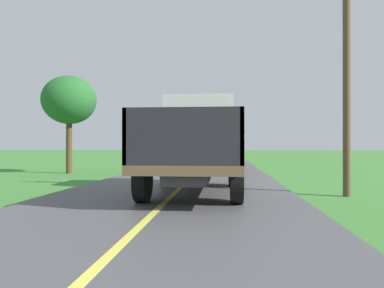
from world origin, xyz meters
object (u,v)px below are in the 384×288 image
at_px(banana_truck_far, 214,143).
at_px(utility_pole_roadside, 347,51).
at_px(banana_truck_near, 197,142).
at_px(roadside_tree_near_left, 69,101).

distance_m(banana_truck_far, utility_pole_roadside, 11.41).
bearing_deg(banana_truck_near, banana_truck_far, 89.02).
height_order(banana_truck_near, banana_truck_far, same).
bearing_deg(utility_pole_roadside, roadside_tree_near_left, 147.15).
xyz_separation_m(utility_pole_roadside, roadside_tree_near_left, (-10.74, 6.94, -0.35)).
bearing_deg(roadside_tree_near_left, banana_truck_near, -43.74).
relative_size(utility_pole_roadside, roadside_tree_near_left, 1.51).
bearing_deg(banana_truck_near, roadside_tree_near_left, 136.26).
relative_size(banana_truck_near, roadside_tree_near_left, 1.23).
relative_size(banana_truck_far, roadside_tree_near_left, 1.23).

